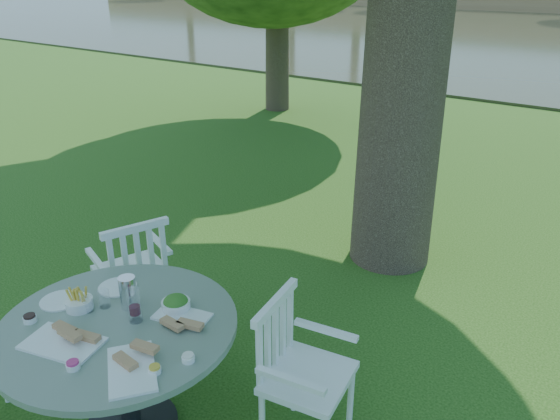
# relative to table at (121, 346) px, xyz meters

# --- Properties ---
(ground) EXTENTS (140.00, 140.00, 0.00)m
(ground) POSITION_rel_table_xyz_m (-0.10, 1.49, -0.62)
(ground) COLOR #19400D
(ground) RESTS_ON ground
(table) EXTENTS (1.35, 1.35, 0.78)m
(table) POSITION_rel_table_xyz_m (0.00, 0.00, 0.00)
(table) COLOR black
(table) RESTS_ON ground
(chair_ne) EXTENTS (0.52, 0.55, 0.95)m
(chair_ne) POSITION_rel_table_xyz_m (0.84, 0.53, -0.06)
(chair_ne) COLOR white
(chair_ne) RESTS_ON ground
(chair_nw) EXTENTS (0.60, 0.62, 0.97)m
(chair_nw) POSITION_rel_table_xyz_m (-0.71, 0.69, -0.05)
(chair_nw) COLOR white
(chair_nw) RESTS_ON ground
(tableware) EXTENTS (1.17, 0.85, 0.21)m
(tableware) POSITION_rel_table_xyz_m (-0.02, 0.02, 0.20)
(tableware) COLOR white
(tableware) RESTS_ON table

